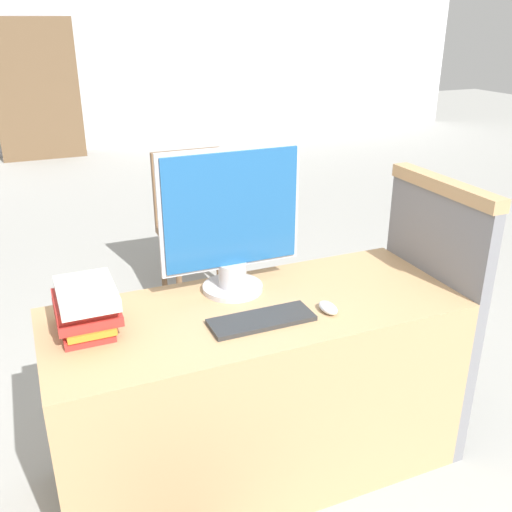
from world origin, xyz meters
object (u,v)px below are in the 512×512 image
at_px(book_stack, 86,307).
at_px(monitor, 231,224).
at_px(mouse, 328,308).
at_px(far_chair, 194,219).
at_px(keyboard, 262,320).

bearing_deg(book_stack, monitor, 10.19).
bearing_deg(mouse, far_chair, 88.73).
height_order(mouse, book_stack, book_stack).
relative_size(monitor, keyboard, 1.52).
height_order(keyboard, far_chair, far_chair).
height_order(monitor, mouse, monitor).
relative_size(monitor, book_stack, 1.95).
distance_m(mouse, far_chair, 1.74).
bearing_deg(keyboard, book_stack, 162.65).
bearing_deg(monitor, book_stack, -169.81).
xyz_separation_m(monitor, book_stack, (-0.54, -0.10, -0.18)).
bearing_deg(mouse, book_stack, 166.18).
bearing_deg(far_chair, monitor, -94.76).
distance_m(keyboard, mouse, 0.24).
height_order(keyboard, mouse, mouse).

